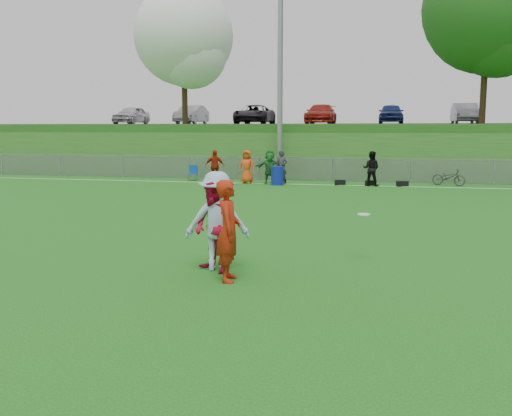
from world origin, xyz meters
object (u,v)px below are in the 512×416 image
(player_red_left, at_px, (228,231))
(player_red_center, at_px, (214,226))
(player_blue, at_px, (217,221))
(bicycle, at_px, (449,177))
(frisbee, at_px, (364,214))
(recycling_bin, at_px, (277,176))

(player_red_left, bearing_deg, player_red_center, 27.32)
(player_red_center, xyz_separation_m, player_blue, (0.01, 0.18, 0.08))
(player_blue, height_order, bicycle, player_blue)
(player_red_center, bearing_deg, bicycle, 107.80)
(frisbee, height_order, bicycle, frisbee)
(frisbee, bearing_deg, bicycle, 78.63)
(player_red_left, xyz_separation_m, frisbee, (2.36, 2.14, 0.06))
(player_red_center, distance_m, frisbee, 3.21)
(player_red_left, distance_m, player_red_center, 0.73)
(recycling_bin, height_order, bicycle, recycling_bin)
(player_red_left, distance_m, recycling_bin, 18.02)
(player_red_center, height_order, bicycle, player_red_center)
(player_blue, xyz_separation_m, bicycle, (6.27, 18.63, -0.56))
(player_red_left, height_order, bicycle, player_red_left)
(player_red_left, relative_size, frisbee, 7.09)
(player_blue, relative_size, bicycle, 1.23)
(player_red_left, height_order, frisbee, player_red_left)
(player_red_left, bearing_deg, frisbee, -58.29)
(frisbee, relative_size, recycling_bin, 0.29)
(frisbee, bearing_deg, recycling_bin, 107.02)
(player_blue, xyz_separation_m, recycling_bin, (-2.01, 17.08, -0.52))
(player_red_center, bearing_deg, frisbee, 65.40)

